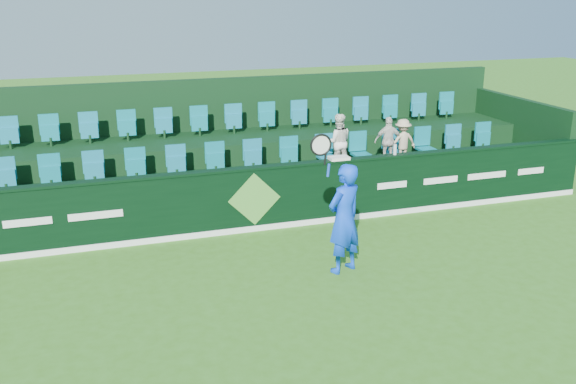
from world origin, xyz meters
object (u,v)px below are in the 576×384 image
object	(u,v)px
tennis_player	(344,218)
towel	(339,158)
spectator_right	(402,141)
spectator_left	(338,142)
drinks_bottle	(395,149)
spectator_middle	(388,141)

from	to	relation	value
tennis_player	towel	world-z (taller)	tennis_player
tennis_player	spectator_right	world-z (taller)	tennis_player
spectator_left	spectator_right	xyz separation A→B (m)	(1.64, 0.00, -0.11)
tennis_player	drinks_bottle	size ratio (longest dim) A/B	11.19
spectator_left	towel	size ratio (longest dim) A/B	3.08
spectator_middle	towel	world-z (taller)	spectator_middle
tennis_player	spectator_left	xyz separation A→B (m)	(1.34, 3.56, 0.45)
towel	tennis_player	bearing A→B (deg)	-110.32
spectator_middle	towel	xyz separation A→B (m)	(-1.72, -1.12, 0.01)
towel	drinks_bottle	xyz separation A→B (m)	(1.30, 0.00, 0.08)
drinks_bottle	tennis_player	bearing A→B (deg)	-132.15
tennis_player	spectator_right	xyz separation A→B (m)	(2.98, 3.56, 0.34)
tennis_player	spectator_right	distance (m)	4.66
spectator_left	spectator_middle	distance (m)	1.28
spectator_middle	drinks_bottle	xyz separation A→B (m)	(-0.41, -1.12, 0.09)
spectator_right	tennis_player	bearing A→B (deg)	49.05
tennis_player	towel	xyz separation A→B (m)	(0.90, 2.44, 0.39)
spectator_right	towel	distance (m)	2.36
spectator_left	spectator_right	bearing A→B (deg)	-167.54
spectator_left	drinks_bottle	distance (m)	1.42
drinks_bottle	spectator_middle	bearing A→B (deg)	69.81
tennis_player	spectator_left	bearing A→B (deg)	69.34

